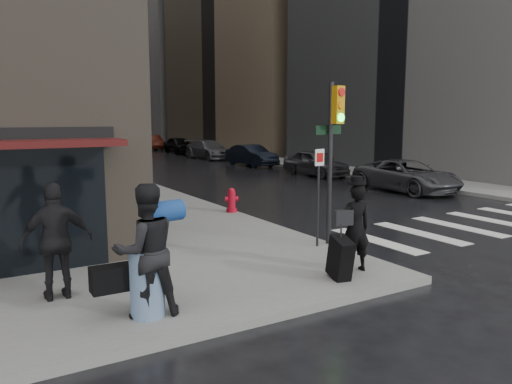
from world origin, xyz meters
TOP-DOWN VIEW (x-y plane):
  - ground at (0.00, 0.00)m, footprint 140.00×140.00m
  - sidewalk_left at (0.00, 27.00)m, footprint 4.00×50.00m
  - sidewalk_right at (13.50, 27.00)m, footprint 3.00×50.00m
  - crosswalk at (7.50, 1.00)m, footprint 8.50×3.00m
  - bldg_right_far at (26.00, 58.00)m, footprint 22.00×20.00m
  - bldg_distant at (6.00, 78.00)m, footprint 40.00×12.00m
  - man_overcoat at (0.86, -1.03)m, footprint 1.15×0.90m
  - man_jeans at (-3.21, -1.08)m, footprint 1.43×0.77m
  - man_greycoat at (-4.21, 0.37)m, footprint 1.14×0.50m
  - traffic_light at (1.88, 0.86)m, footprint 0.93×0.49m
  - fire_hydrant at (1.80, 5.64)m, footprint 0.44×0.33m
  - parked_car_0 at (10.67, 6.61)m, footprint 2.28×4.83m
  - parked_car_1 at (10.83, 13.10)m, footprint 1.84×4.19m
  - parked_car_2 at (10.66, 19.59)m, footprint 1.79×4.23m
  - parked_car_3 at (10.70, 26.08)m, footprint 2.26×4.96m
  - parked_car_4 at (10.97, 32.56)m, footprint 1.78×4.26m
  - parked_car_5 at (10.80, 39.05)m, footprint 1.87×4.37m

SIDE VIEW (x-z plane):
  - ground at x=0.00m, z-range 0.00..0.00m
  - crosswalk at x=7.50m, z-range 0.00..0.01m
  - sidewalk_left at x=0.00m, z-range 0.00..0.15m
  - sidewalk_right at x=13.50m, z-range 0.00..0.15m
  - fire_hydrant at x=1.80m, z-range 0.11..0.87m
  - parked_car_0 at x=10.67m, z-range 0.00..1.33m
  - parked_car_2 at x=10.66m, z-range 0.00..1.36m
  - parked_car_5 at x=10.80m, z-range 0.00..1.40m
  - parked_car_1 at x=10.83m, z-range 0.00..1.41m
  - parked_car_3 at x=10.70m, z-range 0.00..1.41m
  - parked_car_4 at x=10.97m, z-range 0.00..1.44m
  - man_overcoat at x=0.86m, z-range 0.00..1.88m
  - man_greycoat at x=-4.21m, z-range 0.15..2.09m
  - man_jeans at x=-3.21m, z-range 0.15..2.17m
  - traffic_light at x=1.88m, z-range 0.69..4.45m
  - bldg_right_far at x=26.00m, z-range 0.00..25.00m
  - bldg_distant at x=6.00m, z-range 0.00..32.00m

